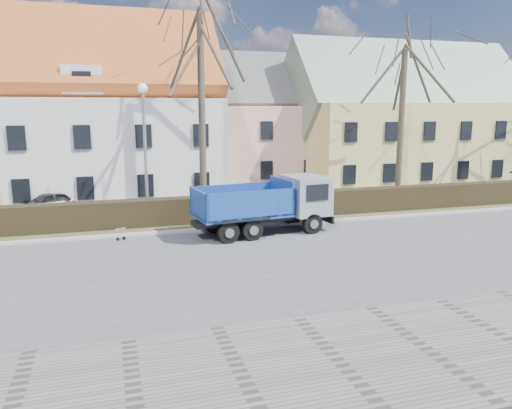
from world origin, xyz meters
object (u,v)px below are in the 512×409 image
object	(u,v)px
parked_car_a	(58,201)
cart_frame	(116,234)
dump_truck	(259,205)
streetlight	(145,154)

from	to	relation	value
parked_car_a	cart_frame	bearing A→B (deg)	177.60
cart_frame	parked_car_a	distance (m)	7.96
dump_truck	streetlight	xyz separation A→B (m)	(-4.66, 3.63, 2.14)
streetlight	parked_car_a	world-z (taller)	streetlight
streetlight	cart_frame	xyz separation A→B (m)	(-1.59, -3.12, -3.14)
streetlight	cart_frame	distance (m)	4.70
streetlight	parked_car_a	size ratio (longest dim) A/B	1.99
dump_truck	cart_frame	xyz separation A→B (m)	(-6.26, 0.52, -1.00)
dump_truck	cart_frame	size ratio (longest dim) A/B	9.92
streetlight	parked_car_a	bearing A→B (deg)	136.56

